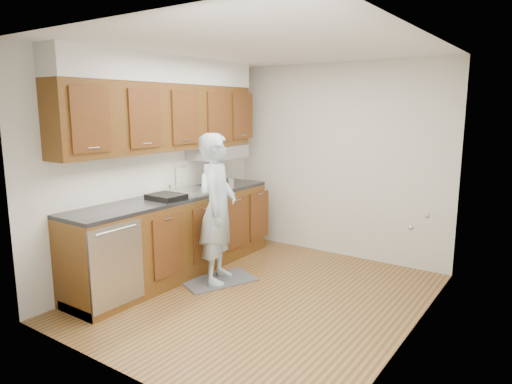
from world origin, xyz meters
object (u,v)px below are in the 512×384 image
soap_bottle_b (218,180)px  steel_can (231,183)px  soda_can (216,185)px  dish_rack (166,197)px  person (218,199)px  soap_bottle_a (205,179)px  soap_bottle_c (219,179)px

soap_bottle_b → steel_can: 0.20m
soap_bottle_b → soda_can: soap_bottle_b is taller
steel_can → dish_rack: bearing=-100.0°
person → soda_can: 0.68m
soap_bottle_a → steel_can: size_ratio=1.89×
soap_bottle_a → soap_bottle_c: 0.25m
soap_bottle_a → dish_rack: (0.12, -0.79, -0.09)m
soap_bottle_b → dish_rack: bearing=-88.1°
steel_can → soda_can: bearing=-136.8°
person → steel_can: 0.72m
soap_bottle_c → soap_bottle_a: bearing=-96.1°
person → soap_bottle_b: 0.82m
soap_bottle_b → steel_can: soap_bottle_b is taller
soda_can → steel_can: (0.14, 0.13, 0.01)m
soap_bottle_a → dish_rack: size_ratio=0.65×
person → soap_bottle_c: size_ratio=10.30×
soap_bottle_b → steel_can: (0.20, 0.01, -0.03)m
person → dish_rack: size_ratio=5.02×
person → soap_bottle_c: bearing=13.5°
soap_bottle_a → soda_can: bearing=11.7°
soap_bottle_a → soda_can: size_ratio=2.26×
soap_bottle_b → soap_bottle_c: soap_bottle_b is taller
person → soap_bottle_a: (-0.60, 0.48, 0.11)m
person → soap_bottle_c: person is taller
soap_bottle_c → steel_can: size_ratio=1.42×
soap_bottle_c → steel_can: soap_bottle_c is taller
steel_can → soap_bottle_c: bearing=162.9°
person → soap_bottle_b: bearing=14.2°
person → soap_bottle_c: (-0.57, 0.73, 0.08)m
soap_bottle_a → steel_can: (0.29, 0.16, -0.06)m
soap_bottle_a → soap_bottle_b: soap_bottle_a is taller
person → dish_rack: person is taller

